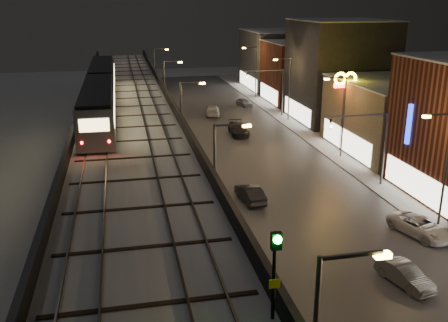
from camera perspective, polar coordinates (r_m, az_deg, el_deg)
road_surface at (r=57.57m, az=2.87°, el=1.05°), size 17.00×120.00×0.06m
sidewalk_right at (r=60.78m, az=12.03°, el=1.63°), size 4.00×120.00×0.14m
under_viaduct_pavement at (r=55.82m, az=-10.67°, el=0.20°), size 11.00×120.00×0.06m
elevated_viaduct at (r=51.32m, az=-10.92°, el=5.09°), size 9.00×100.00×6.30m
viaduct_trackbed at (r=51.28m, az=-10.99°, el=5.96°), size 8.40×100.00×0.32m
viaduct_parapet_streetside at (r=51.45m, az=-6.14°, el=6.76°), size 0.30×100.00×1.10m
viaduct_parapet_far at (r=51.35m, az=-15.89°, el=6.15°), size 0.30×100.00×1.10m
building_c at (r=60.18m, az=19.11°, el=4.81°), size 12.20×15.20×8.16m
building_d at (r=73.61m, az=13.03°, el=9.96°), size 12.20×13.20×14.16m
building_e at (r=86.67m, az=9.08°, el=10.01°), size 12.20×12.20×10.16m
building_f at (r=99.71m, az=6.23°, el=11.44°), size 12.20×16.20×11.16m
streetlight_left_1 at (r=33.87m, az=-0.62°, el=-1.95°), size 2.57×0.28×9.00m
streetlight_right_1 at (r=40.67m, az=23.82°, el=-0.09°), size 2.56×0.28×9.00m
streetlight_left_2 at (r=50.95m, az=-4.59°, el=4.83°), size 2.57×0.28×9.00m
streetlight_right_2 at (r=55.70m, az=13.27°, el=5.54°), size 2.56×0.28×9.00m
streetlight_left_3 at (r=68.50m, az=-6.57°, el=8.17°), size 2.57×0.28×9.00m
streetlight_right_3 at (r=72.10m, az=7.28°, el=8.63°), size 2.56×0.28×9.00m
streetlight_left_4 at (r=86.24m, az=-7.75°, el=10.14°), size 2.57×0.28×9.00m
streetlight_right_4 at (r=89.12m, az=3.49°, el=10.52°), size 2.56×0.28×9.00m
traffic_light_rig_a at (r=47.68m, az=16.72°, el=2.29°), size 6.10×0.34×7.00m
traffic_light_rig_b at (r=74.75m, az=5.86°, el=8.44°), size 6.10×0.34×7.00m
subway_train at (r=51.36m, az=-13.92°, el=7.90°), size 2.74×32.88×3.27m
rail_signal at (r=16.27m, az=5.89°, el=-11.05°), size 0.37×0.44×3.23m
car_near_white at (r=43.31m, az=3.01°, el=-3.81°), size 1.94×4.47×1.43m
car_mid_dark at (r=75.69m, az=-1.34°, el=5.76°), size 2.91×5.48×1.51m
car_onc_silver at (r=33.27m, az=19.93°, el=-12.21°), size 2.28×4.18×1.31m
car_onc_dark at (r=40.06m, az=21.50°, el=-7.03°), size 3.66×5.44×1.39m
car_onc_white at (r=64.69m, az=1.65°, el=3.64°), size 2.33×5.31×1.52m
car_onc_red at (r=82.46m, az=2.32°, el=6.70°), size 2.34×4.07×1.31m
sign_mcdonalds at (r=57.87m, az=13.64°, el=8.06°), size 2.70×0.31×9.14m
sign_carwash at (r=46.92m, az=20.95°, el=3.21°), size 1.58×0.35×8.20m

